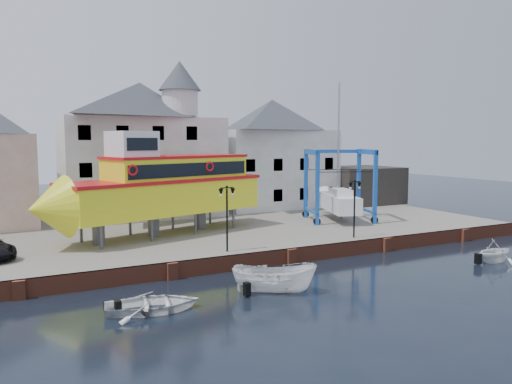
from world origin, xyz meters
name	(u,v)px	position (x,y,z in m)	size (l,w,h in m)	color
ground	(291,264)	(0.00, 0.00, 0.00)	(140.00, 140.00, 0.00)	black
hardstanding	(224,229)	(0.00, 11.00, 0.50)	(44.00, 22.00, 1.00)	#6C655C
quay_wall	(290,256)	(0.00, 0.10, 0.50)	(44.00, 0.47, 1.00)	brown
building_white_main	(143,147)	(-4.87, 18.39, 7.34)	(14.00, 8.30, 14.00)	beige
building_white_right	(272,153)	(9.00, 19.00, 6.60)	(12.00, 8.00, 11.20)	beige
shed_dark	(359,185)	(19.00, 17.00, 3.00)	(8.00, 7.00, 4.00)	black
lamp_post_left	(227,202)	(-4.00, 1.20, 4.17)	(1.12, 0.32, 4.20)	black
lamp_post_right	(355,194)	(6.00, 1.20, 4.17)	(1.12, 0.32, 4.20)	black
tour_boat	(153,187)	(-6.74, 8.25, 4.60)	(17.99, 8.99, 7.63)	#59595E
travel_lift	(336,197)	(9.80, 8.56, 3.00)	(6.68, 8.12, 11.94)	#123FAD
motorboat_a	(274,292)	(-3.93, -4.81, 0.00)	(1.69, 4.49, 1.73)	white
motorboat_c	(494,262)	(12.26, -5.65, 0.00)	(2.72, 3.15, 1.66)	white
motorboat_d	(153,311)	(-10.45, -4.73, 0.00)	(3.15, 4.42, 0.92)	white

